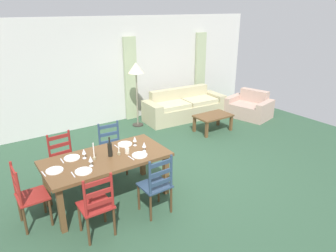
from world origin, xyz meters
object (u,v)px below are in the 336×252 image
object	(u,v)px
dining_chair_head_west	(28,196)
wine_glass_far_right	(135,139)
dining_chair_far_left	(64,161)
dining_chair_near_left	(97,205)
couch	(184,108)
wine_glass_near_right	(144,145)
dining_chair_near_right	(157,185)
wine_bottle	(110,149)
dining_chair_far_right	(112,149)
coffee_table	(213,117)
coffee_cup_primary	(127,151)
wine_glass_near_left	(91,159)
armchair_upholstered	(250,108)
wine_glass_far_left	(84,152)
standing_lamp	(136,72)
dining_table	(107,162)

from	to	relation	value
dining_chair_head_west	wine_glass_far_right	size ratio (longest dim) A/B	5.96
dining_chair_far_left	dining_chair_near_left	bearing A→B (deg)	-91.17
dining_chair_far_left	couch	size ratio (longest dim) A/B	0.41
wine_glass_near_right	couch	xyz separation A→B (m)	(2.79, 2.64, -0.57)
dining_chair_near_left	dining_chair_far_left	distance (m)	1.50
dining_chair_near_right	wine_bottle	bearing A→B (deg)	116.80
dining_chair_far_right	wine_glass_near_right	world-z (taller)	dining_chair_far_right
wine_glass_far_right	coffee_table	distance (m)	3.07
dining_chair_far_right	coffee_cup_primary	xyz separation A→B (m)	(-0.11, -0.83, 0.32)
dining_chair_head_west	couch	distance (m)	5.18
dining_chair_near_left	dining_chair_far_right	distance (m)	1.74
dining_chair_far_right	coffee_table	xyz separation A→B (m)	(2.94, 0.51, -0.12)
dining_chair_near_left	coffee_table	world-z (taller)	dining_chair_near_left
dining_chair_near_right	dining_chair_far_left	size ratio (longest dim) A/B	1.00
coffee_cup_primary	wine_glass_near_left	bearing A→B (deg)	-172.79
wine_glass_near_left	armchair_upholstered	world-z (taller)	wine_glass_near_left
wine_bottle	wine_glass_near_left	size ratio (longest dim) A/B	1.96
wine_bottle	wine_glass_far_left	world-z (taller)	wine_bottle
dining_chair_head_west	coffee_table	size ratio (longest dim) A/B	1.07
wine_glass_far_right	armchair_upholstered	distance (m)	4.68
armchair_upholstered	standing_lamp	world-z (taller)	standing_lamp
dining_chair_far_right	wine_bottle	distance (m)	0.94
dining_chair_head_west	dining_table	bearing A→B (deg)	-1.06
dining_chair_far_right	couch	size ratio (longest dim) A/B	0.41
dining_table	dining_chair_far_right	bearing A→B (deg)	60.46
armchair_upholstered	dining_chair_near_right	bearing A→B (deg)	-153.34
dining_chair_far_right	wine_bottle	world-z (taller)	wine_bottle
dining_table	wine_glass_far_right	bearing A→B (deg)	12.47
wine_glass_near_right	wine_glass_far_left	xyz separation A→B (m)	(-0.88, 0.30, 0.00)
dining_chair_head_west	wine_glass_near_left	xyz separation A→B (m)	(0.87, -0.17, 0.38)
dining_table	wine_bottle	world-z (taller)	wine_bottle
dining_chair_near_left	dining_chair_head_west	bearing A→B (deg)	132.95
wine_bottle	standing_lamp	distance (m)	3.36
dining_chair_near_right	dining_chair_far_right	xyz separation A→B (m)	(-0.01, 1.51, 0.00)
wine_bottle	dining_table	bearing A→B (deg)	174.42
wine_glass_near_left	couch	bearing A→B (deg)	35.64
wine_glass_near_left	dining_chair_near_right	bearing A→B (deg)	-38.86
dining_chair_near_right	dining_chair_head_west	distance (m)	1.79
dining_chair_head_west	armchair_upholstered	xyz separation A→B (m)	(6.16, 1.52, -0.23)
dining_table	couch	xyz separation A→B (m)	(3.38, 2.49, -0.37)
wine_bottle	wine_glass_far_left	bearing A→B (deg)	157.14
dining_chair_far_left	wine_glass_far_right	distance (m)	1.26
dining_table	standing_lamp	xyz separation A→B (m)	(2.03, 2.67, 0.75)
dining_chair_head_west	wine_bottle	xyz separation A→B (m)	(1.24, -0.03, 0.39)
dining_chair_far_right	couch	xyz separation A→B (m)	(2.95, 1.72, -0.19)
wine_glass_far_right	couch	size ratio (longest dim) A/B	0.07
coffee_table	dining_chair_near_right	bearing A→B (deg)	-145.46
wine_bottle	couch	size ratio (longest dim) A/B	0.14
wine_glass_far_right	dining_table	bearing A→B (deg)	-167.53
dining_chair_far_right	standing_lamp	distance (m)	2.66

